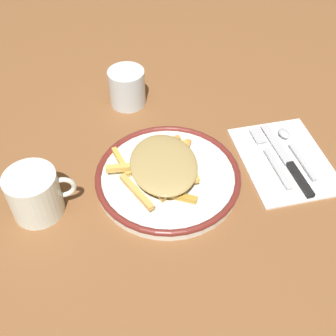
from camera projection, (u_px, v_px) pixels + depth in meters
name	position (u px, v px, depth m)	size (l,w,h in m)	color
ground_plane	(168.00, 181.00, 0.83)	(2.60, 2.60, 0.00)	brown
plate	(168.00, 177.00, 0.82)	(0.28, 0.28, 0.02)	white
fries_heap	(163.00, 165.00, 0.81)	(0.18, 0.18, 0.04)	#E0BE67
napkin	(285.00, 161.00, 0.87)	(0.17, 0.22, 0.01)	white
fork	(270.00, 156.00, 0.86)	(0.02, 0.18, 0.01)	silver
knife	(290.00, 165.00, 0.85)	(0.02, 0.21, 0.01)	black
spoon	(291.00, 144.00, 0.89)	(0.02, 0.15, 0.01)	silver
water_glass	(127.00, 87.00, 0.97)	(0.08, 0.08, 0.09)	silver
coffee_mug	(35.00, 194.00, 0.75)	(0.12, 0.09, 0.09)	white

